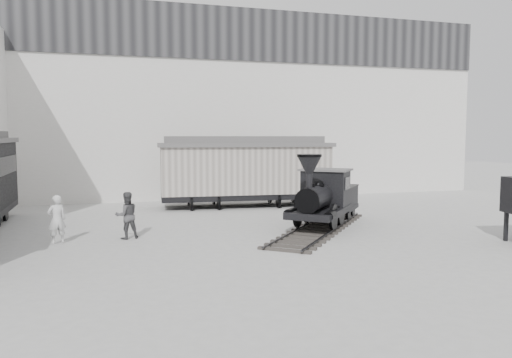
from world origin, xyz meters
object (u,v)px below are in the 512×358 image
object	(u,v)px
locomotive	(323,201)
visitor_a	(57,219)
visitor_b	(127,215)
boxcar	(245,170)

from	to	relation	value
locomotive	visitor_a	distance (m)	9.98
visitor_b	locomotive	bearing A→B (deg)	167.31
boxcar	visitor_a	size ratio (longest dim) A/B	5.44
boxcar	visitor_b	distance (m)	9.24
locomotive	boxcar	distance (m)	6.90
visitor_a	boxcar	bearing A→B (deg)	-161.09
locomotive	boxcar	bearing A→B (deg)	141.71
boxcar	visitor_b	world-z (taller)	boxcar
boxcar	visitor_a	xyz separation A→B (m)	(-8.53, -6.94, -1.08)
visitor_b	visitor_a	bearing A→B (deg)	-8.38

